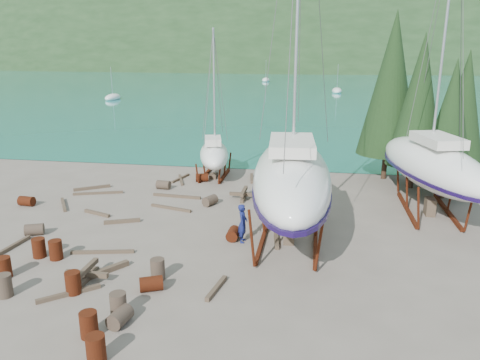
% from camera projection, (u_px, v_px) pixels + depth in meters
% --- Properties ---
extents(ground, '(600.00, 600.00, 0.00)m').
position_uv_depth(ground, '(180.00, 248.00, 21.94)').
color(ground, '#655A4F').
rests_on(ground, ground).
extents(bay_water, '(700.00, 700.00, 0.00)m').
position_uv_depth(bay_water, '(310.00, 61.00, 320.89)').
color(bay_water, '#167272').
rests_on(bay_water, ground).
extents(far_hill, '(800.00, 360.00, 110.00)m').
position_uv_depth(far_hill, '(310.00, 61.00, 325.64)').
color(far_hill, '#1B3118').
rests_on(far_hill, ground).
extents(far_house_left, '(6.60, 5.60, 5.60)m').
position_uv_depth(far_house_left, '(171.00, 61.00, 210.78)').
color(far_house_left, beige).
rests_on(far_house_left, ground).
extents(far_house_center, '(6.60, 5.60, 5.60)m').
position_uv_depth(far_house_center, '(259.00, 62.00, 204.57)').
color(far_house_center, beige).
rests_on(far_house_center, ground).
extents(far_house_right, '(6.60, 5.60, 5.60)m').
position_uv_depth(far_house_right, '(376.00, 62.00, 196.80)').
color(far_house_right, beige).
rests_on(far_house_right, ground).
extents(cypress_near_right, '(3.60, 3.60, 10.00)m').
position_uv_depth(cypress_near_right, '(419.00, 101.00, 29.80)').
color(cypress_near_right, black).
rests_on(cypress_near_right, ground).
extents(cypress_mid_right, '(3.06, 3.06, 8.50)m').
position_uv_depth(cypress_mid_right, '(451.00, 119.00, 27.90)').
color(cypress_mid_right, black).
rests_on(cypress_mid_right, ground).
extents(cypress_back_left, '(4.14, 4.14, 11.50)m').
position_uv_depth(cypress_back_left, '(391.00, 84.00, 31.69)').
color(cypress_back_left, black).
rests_on(cypress_back_left, ground).
extents(cypress_far_right, '(3.24, 3.24, 9.00)m').
position_uv_depth(cypress_far_right, '(463.00, 109.00, 30.44)').
color(cypress_far_right, black).
rests_on(cypress_far_right, ground).
extents(moored_boat_left, '(2.00, 5.00, 6.05)m').
position_uv_depth(moored_boat_left, '(113.00, 98.00, 83.44)').
color(moored_boat_left, white).
rests_on(moored_boat_left, ground).
extents(moored_boat_mid, '(2.00, 5.00, 6.05)m').
position_uv_depth(moored_boat_mid, '(337.00, 91.00, 96.20)').
color(moored_boat_mid, white).
rests_on(moored_boat_mid, ground).
extents(moored_boat_far, '(2.00, 5.00, 6.05)m').
position_uv_depth(moored_boat_far, '(266.00, 80.00, 127.47)').
color(moored_boat_far, white).
rests_on(moored_boat_far, ground).
extents(large_sailboat_near, '(4.45, 12.62, 19.53)m').
position_uv_depth(large_sailboat_near, '(292.00, 176.00, 22.25)').
color(large_sailboat_near, white).
rests_on(large_sailboat_near, ground).
extents(large_sailboat_far, '(5.78, 11.24, 17.09)m').
position_uv_depth(large_sailboat_far, '(432.00, 164.00, 25.97)').
color(large_sailboat_far, white).
rests_on(large_sailboat_far, ground).
extents(small_sailboat_shore, '(3.47, 6.75, 10.34)m').
position_uv_depth(small_sailboat_shore, '(214.00, 154.00, 33.42)').
color(small_sailboat_shore, white).
rests_on(small_sailboat_shore, ground).
extents(worker, '(0.46, 0.69, 1.90)m').
position_uv_depth(worker, '(243.00, 223.00, 22.38)').
color(worker, '#121851').
rests_on(worker, ground).
extents(drum_0, '(0.58, 0.58, 0.88)m').
position_uv_depth(drum_0, '(4.00, 268.00, 19.01)').
color(drum_0, '#5C280F').
rests_on(drum_0, ground).
extents(drum_1, '(0.72, 0.97, 0.58)m').
position_uv_depth(drum_1, '(120.00, 317.00, 15.79)').
color(drum_1, '#2D2823').
rests_on(drum_1, ground).
extents(drum_2, '(0.92, 0.64, 0.58)m').
position_uv_depth(drum_2, '(27.00, 201.00, 27.67)').
color(drum_2, '#5C280F').
rests_on(drum_2, ground).
extents(drum_3, '(0.58, 0.58, 0.88)m').
position_uv_depth(drum_3, '(89.00, 325.00, 15.10)').
color(drum_3, '#5C280F').
rests_on(drum_3, ground).
extents(drum_4, '(0.99, 0.77, 0.58)m').
position_uv_depth(drum_4, '(202.00, 178.00, 32.67)').
color(drum_4, '#5C280F').
rests_on(drum_4, ground).
extents(drum_5, '(0.58, 0.58, 0.88)m').
position_uv_depth(drum_5, '(158.00, 269.00, 18.86)').
color(drum_5, '#2D2823').
rests_on(drum_5, ground).
extents(drum_6, '(0.59, 0.89, 0.58)m').
position_uv_depth(drum_6, '(233.00, 234.00, 22.83)').
color(drum_6, '#5C280F').
rests_on(drum_6, ground).
extents(drum_7, '(0.58, 0.58, 0.88)m').
position_uv_depth(drum_7, '(96.00, 349.00, 13.89)').
color(drum_7, '#5C280F').
rests_on(drum_7, ground).
extents(drum_8, '(0.58, 0.58, 0.88)m').
position_uv_depth(drum_8, '(39.00, 248.00, 20.87)').
color(drum_8, '#5C280F').
rests_on(drum_8, ground).
extents(drum_9, '(0.93, 0.66, 0.58)m').
position_uv_depth(drum_9, '(163.00, 185.00, 30.95)').
color(drum_9, '#2D2823').
rests_on(drum_9, ground).
extents(drum_10, '(0.58, 0.58, 0.88)m').
position_uv_depth(drum_10, '(73.00, 283.00, 17.78)').
color(drum_10, '#5C280F').
rests_on(drum_10, ground).
extents(drum_11, '(0.91, 1.04, 0.58)m').
position_uv_depth(drum_11, '(210.00, 201.00, 27.78)').
color(drum_11, '#2D2823').
rests_on(drum_11, ground).
extents(drum_12, '(1.04, 0.89, 0.58)m').
position_uv_depth(drum_12, '(151.00, 284.00, 18.01)').
color(drum_12, '#5C280F').
rests_on(drum_12, ground).
extents(drum_14, '(0.58, 0.58, 0.88)m').
position_uv_depth(drum_14, '(56.00, 250.00, 20.67)').
color(drum_14, '#5C280F').
rests_on(drum_14, ground).
extents(drum_15, '(1.04, 0.87, 0.58)m').
position_uv_depth(drum_15, '(34.00, 230.00, 23.36)').
color(drum_15, '#2D2823').
rests_on(drum_15, ground).
extents(drum_16, '(0.58, 0.58, 0.88)m').
position_uv_depth(drum_16, '(4.00, 286.00, 17.56)').
color(drum_16, '#2D2823').
rests_on(drum_16, ground).
extents(drum_17, '(0.58, 0.58, 0.88)m').
position_uv_depth(drum_17, '(118.00, 305.00, 16.26)').
color(drum_17, '#2D2823').
rests_on(drum_17, ground).
extents(timber_0, '(1.03, 2.44, 0.14)m').
position_uv_depth(timber_0, '(181.00, 180.00, 32.91)').
color(timber_0, brown).
rests_on(timber_0, ground).
extents(timber_1, '(0.41, 1.72, 0.19)m').
position_uv_depth(timber_1, '(276.00, 241.00, 22.49)').
color(timber_1, brown).
rests_on(timber_1, ground).
extents(timber_2, '(2.05, 1.49, 0.19)m').
position_uv_depth(timber_2, '(92.00, 188.00, 30.97)').
color(timber_2, brown).
rests_on(timber_2, ground).
extents(timber_3, '(2.83, 0.74, 0.15)m').
position_uv_depth(timber_3, '(103.00, 252.00, 21.33)').
color(timber_3, brown).
rests_on(timber_3, ground).
extents(timber_4, '(1.80, 0.83, 0.17)m').
position_uv_depth(timber_4, '(97.00, 213.00, 26.25)').
color(timber_4, brown).
rests_on(timber_4, ground).
extents(timber_5, '(1.91, 1.67, 0.16)m').
position_uv_depth(timber_5, '(69.00, 294.00, 17.70)').
color(timber_5, brown).
rests_on(timber_5, ground).
extents(timber_6, '(0.52, 2.15, 0.19)m').
position_uv_depth(timber_6, '(252.00, 178.00, 33.22)').
color(timber_6, brown).
rests_on(timber_6, ground).
extents(timber_7, '(0.50, 1.88, 0.17)m').
position_uv_depth(timber_7, '(216.00, 288.00, 18.09)').
color(timber_7, brown).
rests_on(timber_7, ground).
extents(timber_8, '(1.83, 0.89, 0.19)m').
position_uv_depth(timber_8, '(122.00, 221.00, 25.02)').
color(timber_8, brown).
rests_on(timber_8, ground).
extents(timber_9, '(0.73, 2.26, 0.15)m').
position_uv_depth(timber_9, '(181.00, 178.00, 33.28)').
color(timber_9, brown).
rests_on(timber_9, ground).
extents(timber_10, '(3.14, 0.43, 0.16)m').
position_uv_depth(timber_10, '(177.00, 196.00, 29.27)').
color(timber_10, brown).
rests_on(timber_10, ground).
extents(timber_11, '(2.63, 0.89, 0.15)m').
position_uv_depth(timber_11, '(171.00, 208.00, 27.13)').
color(timber_11, brown).
rests_on(timber_11, ground).
extents(timber_12, '(0.38, 2.41, 0.17)m').
position_uv_depth(timber_12, '(12.00, 247.00, 21.86)').
color(timber_12, brown).
rests_on(timber_12, ground).
extents(timber_15, '(2.99, 1.10, 0.15)m').
position_uv_depth(timber_15, '(98.00, 193.00, 29.92)').
color(timber_15, brown).
rests_on(timber_15, ground).
extents(timber_16, '(1.73, 2.36, 0.23)m').
position_uv_depth(timber_16, '(100.00, 273.00, 19.26)').
color(timber_16, brown).
rests_on(timber_16, ground).
extents(timber_17, '(1.44, 2.10, 0.16)m').
position_uv_depth(timber_17, '(64.00, 205.00, 27.71)').
color(timber_17, brown).
rests_on(timber_17, ground).
extents(timber_pile_fore, '(1.80, 1.80, 0.60)m').
position_uv_depth(timber_pile_fore, '(87.00, 274.00, 18.77)').
color(timber_pile_fore, brown).
rests_on(timber_pile_fore, ground).
extents(timber_pile_aft, '(1.80, 1.80, 0.60)m').
position_uv_depth(timber_pile_aft, '(244.00, 194.00, 28.93)').
color(timber_pile_aft, brown).
rests_on(timber_pile_aft, ground).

